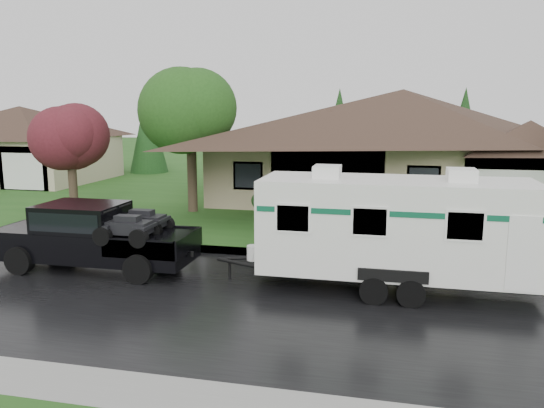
{
  "coord_description": "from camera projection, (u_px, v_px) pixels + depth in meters",
  "views": [
    {
      "loc": [
        1.54,
        -14.22,
        4.74
      ],
      "look_at": [
        -2.13,
        2.0,
        1.77
      ],
      "focal_mm": 35.0,
      "sensor_mm": 36.0,
      "label": 1
    }
  ],
  "objects": [
    {
      "name": "tree_left_green",
      "position": [
        190.0,
        109.0,
        23.46
      ],
      "size": [
        4.0,
        4.0,
        6.62
      ],
      "color": "#382B1E",
      "rests_on": "lawn"
    },
    {
      "name": "shrub_row",
      "position": [
        400.0,
        204.0,
        23.2
      ],
      "size": [
        13.6,
        1.0,
        1.0
      ],
      "color": "#143814",
      "rests_on": "lawn"
    },
    {
      "name": "travel_trailer",
      "position": [
        394.0,
        226.0,
        13.8
      ],
      "size": [
        7.32,
        2.57,
        3.29
      ],
      "color": "white",
      "rests_on": "ground"
    },
    {
      "name": "ground",
      "position": [
        330.0,
        281.0,
        14.82
      ],
      "size": [
        140.0,
        140.0,
        0.0
      ],
      "primitive_type": "plane",
      "color": "#224E18",
      "rests_on": "ground"
    },
    {
      "name": "house_far",
      "position": [
        23.0,
        137.0,
        34.24
      ],
      "size": [
        10.8,
        8.64,
        5.8
      ],
      "color": "tan",
      "rests_on": "lawn"
    },
    {
      "name": "house_main",
      "position": [
        408.0,
        132.0,
        26.98
      ],
      "size": [
        19.44,
        10.8,
        6.9
      ],
      "color": "#9C8A6A",
      "rests_on": "lawn"
    },
    {
      "name": "lawn",
      "position": [
        361.0,
        195.0,
        29.21
      ],
      "size": [
        140.0,
        26.0,
        0.15
      ],
      "primitive_type": "cube",
      "color": "#224E18",
      "rests_on": "ground"
    },
    {
      "name": "road",
      "position": [
        321.0,
        307.0,
        12.9
      ],
      "size": [
        140.0,
        8.0,
        0.01
      ],
      "primitive_type": "cube",
      "color": "black",
      "rests_on": "ground"
    },
    {
      "name": "tree_red",
      "position": [
        70.0,
        138.0,
        22.29
      ],
      "size": [
        2.98,
        2.98,
        4.93
      ],
      "color": "#382B1E",
      "rests_on": "lawn"
    },
    {
      "name": "pickup_truck",
      "position": [
        92.0,
        234.0,
        15.83
      ],
      "size": [
        5.94,
        2.26,
        1.98
      ],
      "color": "black",
      "rests_on": "ground"
    },
    {
      "name": "curb",
      "position": [
        338.0,
        257.0,
        16.97
      ],
      "size": [
        140.0,
        0.5,
        0.15
      ],
      "primitive_type": "cube",
      "color": "gray",
      "rests_on": "ground"
    }
  ]
}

